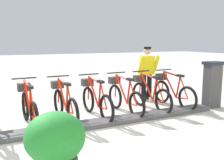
# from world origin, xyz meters

# --- Properties ---
(ground_plane) EXTENTS (60.00, 60.00, 0.00)m
(ground_plane) POSITION_xyz_m (0.00, 0.00, 0.00)
(ground_plane) COLOR beige
(dock_rail_base) EXTENTS (0.44, 7.80, 0.10)m
(dock_rail_base) POSITION_xyz_m (0.00, 0.00, 0.05)
(dock_rail_base) COLOR #47474C
(dock_rail_base) RESTS_ON ground
(payment_kiosk) EXTENTS (0.36, 0.52, 1.28)m
(payment_kiosk) POSITION_xyz_m (0.05, -4.21, 0.67)
(payment_kiosk) COLOR #38383D
(payment_kiosk) RESTS_ON ground
(bike_docked_0) EXTENTS (1.72, 0.54, 1.02)m
(bike_docked_0) POSITION_xyz_m (0.62, -3.30, 0.43)
(bike_docked_0) COLOR black
(bike_docked_0) RESTS_ON ground
(bike_docked_1) EXTENTS (1.72, 0.54, 1.02)m
(bike_docked_1) POSITION_xyz_m (0.62, -2.52, 0.43)
(bike_docked_1) COLOR black
(bike_docked_1) RESTS_ON ground
(bike_docked_2) EXTENTS (1.72, 0.54, 1.02)m
(bike_docked_2) POSITION_xyz_m (0.62, -1.74, 0.43)
(bike_docked_2) COLOR black
(bike_docked_2) RESTS_ON ground
(bike_docked_3) EXTENTS (1.72, 0.54, 1.02)m
(bike_docked_3) POSITION_xyz_m (0.62, -0.96, 0.43)
(bike_docked_3) COLOR black
(bike_docked_3) RESTS_ON ground
(bike_docked_4) EXTENTS (1.72, 0.54, 1.02)m
(bike_docked_4) POSITION_xyz_m (0.62, -0.19, 0.43)
(bike_docked_4) COLOR black
(bike_docked_4) RESTS_ON ground
(bike_docked_5) EXTENTS (1.72, 0.54, 1.02)m
(bike_docked_5) POSITION_xyz_m (0.62, 0.59, 0.43)
(bike_docked_5) COLOR black
(bike_docked_5) RESTS_ON ground
(worker_near_rack) EXTENTS (0.49, 0.64, 1.66)m
(worker_near_rack) POSITION_xyz_m (1.55, -3.04, 0.91)
(worker_near_rack) COLOR white
(worker_near_rack) RESTS_ON ground
(planter_bush) EXTENTS (0.76, 0.76, 0.97)m
(planter_bush) POSITION_xyz_m (-1.91, 0.59, 0.54)
(planter_bush) COLOR #59544C
(planter_bush) RESTS_ON ground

